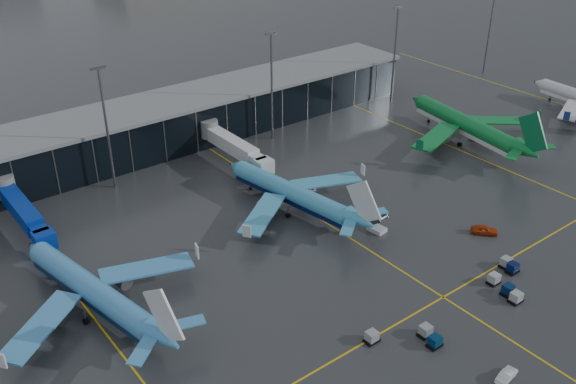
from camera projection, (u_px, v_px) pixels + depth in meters
ground at (331, 275)px, 104.60m from camera, size 600.00×600.00×0.00m
terminal_pier at (152, 127)px, 145.00m from camera, size 142.00×17.00×10.70m
jet_bridges at (23, 212)px, 113.48m from camera, size 94.00×27.50×7.20m
flood_masts at (195, 102)px, 135.31m from camera, size 203.00×0.50×25.50m
taxi_lines at (334, 228)px, 117.32m from camera, size 220.00×120.00×0.02m
airliner_arkefly at (89, 277)px, 94.14m from camera, size 41.18×44.99×12.06m
airliner_klm_near at (291, 182)px, 120.59m from camera, size 38.82×42.70×11.70m
airliner_aer_lingus at (466, 114)px, 148.41m from camera, size 43.79×48.12×13.14m
baggage_carts at (474, 299)px, 97.92m from camera, size 32.64×8.62×1.70m
mobile_airstair at (377, 227)px, 116.13m from camera, size 2.57×3.44×3.45m
service_van_red at (484, 230)px, 115.29m from camera, size 4.53×4.88×1.62m
service_van_white at (507, 375)px, 84.12m from camera, size 4.22×2.05×1.33m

